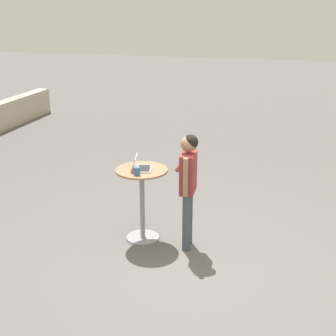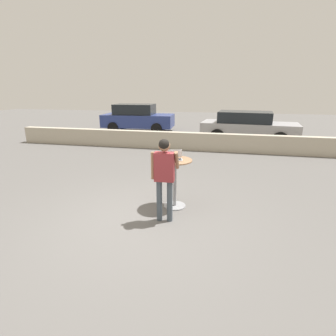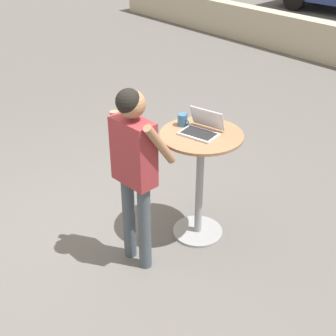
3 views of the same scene
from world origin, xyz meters
TOP-DOWN VIEW (x-y plane):
  - ground_plane at (0.00, 0.00)m, footprint 50.00×50.00m
  - cafe_table at (0.51, 0.81)m, footprint 0.73×0.73m
  - laptop at (0.50, 0.82)m, footprint 0.38×0.35m
  - coffee_mug at (0.28, 0.80)m, footprint 0.13×0.09m
  - standing_person at (0.44, 0.12)m, footprint 0.52×0.38m

SIDE VIEW (x-z plane):
  - ground_plane at x=0.00m, z-range 0.00..0.00m
  - cafe_table at x=0.51m, z-range 0.16..1.24m
  - standing_person at x=0.44m, z-range 0.21..1.86m
  - laptop at x=0.50m, z-range 1.02..1.22m
  - coffee_mug at x=0.28m, z-range 1.08..1.19m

